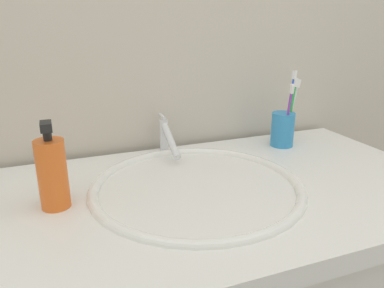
{
  "coord_description": "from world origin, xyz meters",
  "views": [
    {
      "loc": [
        -0.31,
        -0.66,
        1.26
      ],
      "look_at": [
        -0.04,
        0.05,
        1.0
      ],
      "focal_mm": 34.51,
      "sensor_mm": 36.0,
      "label": 1
    }
  ],
  "objects_px": {
    "toothbrush_cup": "(283,129)",
    "faucet": "(167,137)",
    "toothbrush_purple": "(288,111)",
    "toothbrush_blue": "(290,103)",
    "toothbrush_white": "(292,107)",
    "soap_dispenser": "(52,173)",
    "toothbrush_green": "(292,107)"
  },
  "relations": [
    {
      "from": "toothbrush_cup",
      "to": "toothbrush_white",
      "type": "xyz_separation_m",
      "value": [
        0.04,
        0.02,
        0.06
      ]
    },
    {
      "from": "toothbrush_green",
      "to": "soap_dispenser",
      "type": "relative_size",
      "value": 1.07
    },
    {
      "from": "toothbrush_green",
      "to": "soap_dispenser",
      "type": "xyz_separation_m",
      "value": [
        -0.65,
        -0.16,
        -0.04
      ]
    },
    {
      "from": "toothbrush_cup",
      "to": "toothbrush_purple",
      "type": "xyz_separation_m",
      "value": [
        -0.0,
        -0.02,
        0.06
      ]
    },
    {
      "from": "toothbrush_blue",
      "to": "soap_dispenser",
      "type": "height_order",
      "value": "toothbrush_blue"
    },
    {
      "from": "faucet",
      "to": "toothbrush_cup",
      "type": "relative_size",
      "value": 1.61
    },
    {
      "from": "faucet",
      "to": "toothbrush_blue",
      "type": "bearing_deg",
      "value": -6.55
    },
    {
      "from": "faucet",
      "to": "soap_dispenser",
      "type": "relative_size",
      "value": 0.89
    },
    {
      "from": "toothbrush_cup",
      "to": "toothbrush_blue",
      "type": "bearing_deg",
      "value": 16.67
    },
    {
      "from": "faucet",
      "to": "toothbrush_cup",
      "type": "height_order",
      "value": "faucet"
    },
    {
      "from": "faucet",
      "to": "soap_dispenser",
      "type": "xyz_separation_m",
      "value": [
        -0.29,
        -0.2,
        0.02
      ]
    },
    {
      "from": "toothbrush_blue",
      "to": "soap_dispenser",
      "type": "xyz_separation_m",
      "value": [
        -0.65,
        -0.16,
        -0.05
      ]
    },
    {
      "from": "faucet",
      "to": "toothbrush_cup",
      "type": "bearing_deg",
      "value": -8.22
    },
    {
      "from": "faucet",
      "to": "toothbrush_purple",
      "type": "bearing_deg",
      "value": -12.03
    },
    {
      "from": "soap_dispenser",
      "to": "toothbrush_blue",
      "type": "bearing_deg",
      "value": 14.01
    },
    {
      "from": "faucet",
      "to": "toothbrush_blue",
      "type": "relative_size",
      "value": 0.75
    },
    {
      "from": "toothbrush_green",
      "to": "toothbrush_purple",
      "type": "bearing_deg",
      "value": -137.87
    },
    {
      "from": "toothbrush_purple",
      "to": "toothbrush_blue",
      "type": "xyz_separation_m",
      "value": [
        0.03,
        0.03,
        0.02
      ]
    },
    {
      "from": "faucet",
      "to": "toothbrush_white",
      "type": "height_order",
      "value": "toothbrush_white"
    },
    {
      "from": "faucet",
      "to": "toothbrush_white",
      "type": "bearing_deg",
      "value": -4.69
    },
    {
      "from": "toothbrush_cup",
      "to": "faucet",
      "type": "bearing_deg",
      "value": 171.78
    },
    {
      "from": "toothbrush_blue",
      "to": "toothbrush_green",
      "type": "xyz_separation_m",
      "value": [
        0.0,
        -0.0,
        -0.01
      ]
    },
    {
      "from": "faucet",
      "to": "toothbrush_green",
      "type": "xyz_separation_m",
      "value": [
        0.36,
        -0.04,
        0.06
      ]
    },
    {
      "from": "toothbrush_blue",
      "to": "faucet",
      "type": "bearing_deg",
      "value": 173.45
    },
    {
      "from": "soap_dispenser",
      "to": "toothbrush_cup",
      "type": "bearing_deg",
      "value": 13.9
    },
    {
      "from": "faucet",
      "to": "toothbrush_green",
      "type": "relative_size",
      "value": 0.83
    },
    {
      "from": "toothbrush_white",
      "to": "toothbrush_purple",
      "type": "bearing_deg",
      "value": -135.55
    },
    {
      "from": "toothbrush_purple",
      "to": "toothbrush_blue",
      "type": "bearing_deg",
      "value": 49.19
    },
    {
      "from": "toothbrush_purple",
      "to": "soap_dispenser",
      "type": "relative_size",
      "value": 1.02
    },
    {
      "from": "toothbrush_cup",
      "to": "toothbrush_white",
      "type": "distance_m",
      "value": 0.07
    },
    {
      "from": "soap_dispenser",
      "to": "toothbrush_purple",
      "type": "bearing_deg",
      "value": 11.97
    },
    {
      "from": "toothbrush_green",
      "to": "toothbrush_blue",
      "type": "bearing_deg",
      "value": 125.41
    }
  ]
}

